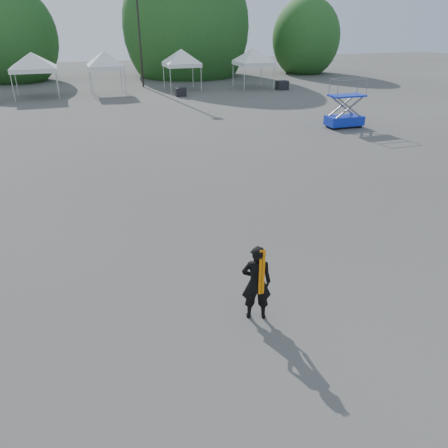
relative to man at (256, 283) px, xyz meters
name	(u,v)px	position (x,y,z in m)	size (l,w,h in m)	color
ground	(236,259)	(0.46, 2.41, -0.84)	(120.00, 120.00, 0.00)	#474442
light_pole_east	(138,20)	(3.46, 34.41, 4.68)	(0.60, 0.25, 9.80)	black
tree_mid_w	(10,38)	(-7.54, 42.41, 3.09)	(4.16, 4.16, 6.33)	#382314
tree_mid_e	(186,27)	(9.46, 41.41, 4.00)	(5.12, 5.12, 7.79)	#382314
tree_far_e	(306,38)	(22.46, 39.41, 2.79)	(3.84, 3.84, 5.84)	#382314
tent_d	(31,56)	(-5.33, 31.36, 2.22)	(4.69, 4.69, 3.88)	silver
tent_e	(104,54)	(0.06, 31.26, 2.22)	(3.91, 3.91, 3.88)	silver
tent_f	(181,52)	(6.35, 31.33, 2.22)	(4.00, 4.00, 3.88)	silver
tent_g	(254,51)	(12.52, 30.37, 2.22)	(4.17, 4.17, 3.88)	silver
man	(256,283)	(0.00, 0.00, 0.00)	(0.70, 0.57, 1.67)	black
scissor_lift	(346,103)	(11.56, 14.51, 0.51)	(2.07, 1.05, 2.67)	#0C1CA1
crate_mid	(181,92)	(5.40, 28.18, -0.52)	(0.82, 0.64, 0.64)	black
crate_east	(282,85)	(14.58, 28.70, -0.46)	(0.97, 0.75, 0.75)	black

